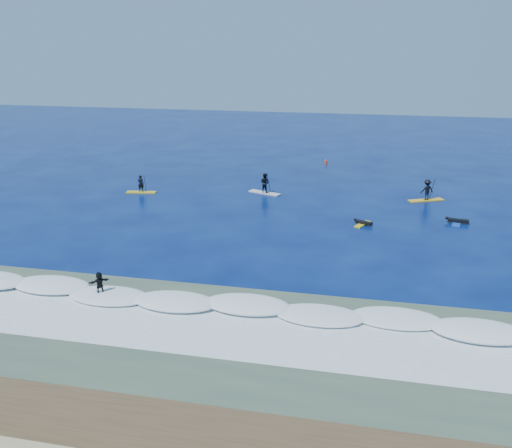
% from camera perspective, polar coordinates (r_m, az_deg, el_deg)
% --- Properties ---
extents(ground, '(160.00, 160.00, 0.00)m').
position_cam_1_polar(ground, '(40.92, 1.01, -2.18)').
color(ground, '#040F4B').
rests_on(ground, ground).
extents(wet_sand_strip, '(90.00, 5.00, 0.08)m').
position_cam_1_polar(wet_sand_strip, '(22.72, -10.68, -20.57)').
color(wet_sand_strip, '#44341F').
rests_on(wet_sand_strip, ground).
extents(shallow_water, '(90.00, 13.00, 0.01)m').
position_cam_1_polar(shallow_water, '(28.55, -4.75, -11.59)').
color(shallow_water, '#3C5241').
rests_on(shallow_water, ground).
extents(breaking_wave, '(40.00, 6.00, 0.30)m').
position_cam_1_polar(breaking_wave, '(31.95, -2.62, -8.18)').
color(breaking_wave, white).
rests_on(breaking_wave, ground).
extents(whitewater, '(34.00, 5.00, 0.02)m').
position_cam_1_polar(whitewater, '(29.39, -4.17, -10.67)').
color(whitewater, silver).
rests_on(whitewater, ground).
extents(sup_paddler_left, '(2.92, 1.16, 2.00)m').
position_cam_1_polar(sup_paddler_left, '(56.25, -11.43, 3.71)').
color(sup_paddler_left, yellow).
rests_on(sup_paddler_left, ground).
extents(sup_paddler_center, '(3.33, 1.97, 2.29)m').
position_cam_1_polar(sup_paddler_center, '(54.86, 0.88, 3.96)').
color(sup_paddler_center, silver).
rests_on(sup_paddler_center, ground).
extents(sup_paddler_right, '(3.32, 2.21, 2.31)m').
position_cam_1_polar(sup_paddler_right, '(54.53, 16.72, 3.16)').
color(sup_paddler_right, gold).
rests_on(sup_paddler_right, ground).
extents(prone_paddler_near, '(1.53, 2.04, 0.42)m').
position_cam_1_polar(prone_paddler_near, '(46.29, 10.63, 0.09)').
color(prone_paddler_near, yellow).
rests_on(prone_paddler_near, ground).
extents(prone_paddler_far, '(1.86, 2.40, 0.49)m').
position_cam_1_polar(prone_paddler_far, '(48.66, 19.47, 0.26)').
color(prone_paddler_far, '#1744AD').
rests_on(prone_paddler_far, ground).
extents(wave_surfer, '(1.73, 1.73, 1.39)m').
position_cam_1_polar(wave_surfer, '(33.82, -15.37, -5.84)').
color(wave_surfer, silver).
rests_on(wave_surfer, breaking_wave).
extents(marker_buoy, '(0.31, 0.31, 0.73)m').
position_cam_1_polar(marker_buoy, '(68.51, 7.00, 6.17)').
color(marker_buoy, red).
rests_on(marker_buoy, ground).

